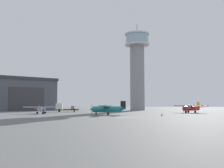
% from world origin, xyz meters
% --- Properties ---
extents(ground_plane, '(400.00, 400.00, 0.00)m').
position_xyz_m(ground_plane, '(0.00, 0.00, 0.00)').
color(ground_plane, '#60605E').
extents(control_tower, '(9.64, 9.64, 34.11)m').
position_xyz_m(control_tower, '(2.92, 55.39, 17.62)').
color(control_tower, gray).
rests_on(control_tower, ground_plane).
extents(hangar, '(31.90, 31.75, 11.97)m').
position_xyz_m(hangar, '(-42.53, 49.95, 6.00)').
color(hangar, '#4C5159').
rests_on(hangar, ground_plane).
extents(airplane_silver, '(8.02, 6.46, 2.54)m').
position_xyz_m(airplane_silver, '(-21.46, 16.37, 1.19)').
color(airplane_silver, '#B7BABF').
rests_on(airplane_silver, ground_plane).
extents(airplane_teal, '(8.09, 10.30, 3.04)m').
position_xyz_m(airplane_teal, '(-4.41, 9.88, 1.42)').
color(airplane_teal, teal).
rests_on(airplane_teal, ground_plane).
extents(airplane_red, '(7.94, 8.32, 2.95)m').
position_xyz_m(airplane_red, '(16.89, 25.88, 1.38)').
color(airplane_red, red).
rests_on(airplane_red, ground_plane).
extents(truck_flatbed_white, '(7.25, 3.96, 2.63)m').
position_xyz_m(truck_flatbed_white, '(-20.11, 32.27, 1.28)').
color(truck_flatbed_white, '#38383D').
rests_on(truck_flatbed_white, ground_plane).
extents(traffic_cone_near_right, '(0.36, 0.36, 0.63)m').
position_xyz_m(traffic_cone_near_right, '(6.86, 6.92, 0.31)').
color(traffic_cone_near_right, black).
rests_on(traffic_cone_near_right, ground_plane).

